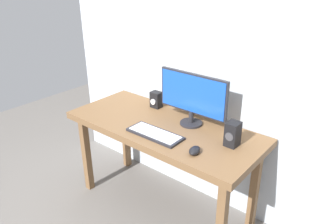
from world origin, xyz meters
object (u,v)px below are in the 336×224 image
(desk, at_px, (163,134))
(keyboard_primary, at_px, (155,134))
(speaker_right, at_px, (233,134))
(monitor, at_px, (193,97))
(mouse, at_px, (195,150))
(audio_controller, at_px, (156,100))

(desk, xyz_separation_m, keyboard_primary, (0.06, -0.16, 0.09))
(desk, height_order, speaker_right, speaker_right)
(monitor, distance_m, keyboard_primary, 0.39)
(monitor, distance_m, mouse, 0.47)
(mouse, distance_m, speaker_right, 0.29)
(desk, bearing_deg, keyboard_primary, -69.80)
(monitor, xyz_separation_m, audio_controller, (-0.42, 0.07, -0.16))
(desk, height_order, mouse, mouse)
(mouse, distance_m, audio_controller, 0.79)
(keyboard_primary, distance_m, audio_controller, 0.50)
(keyboard_primary, xyz_separation_m, audio_controller, (-0.32, 0.38, 0.06))
(keyboard_primary, bearing_deg, speaker_right, 23.61)
(keyboard_primary, distance_m, speaker_right, 0.55)
(keyboard_primary, xyz_separation_m, speaker_right, (0.50, 0.22, 0.08))
(audio_controller, bearing_deg, keyboard_primary, -50.28)
(monitor, xyz_separation_m, mouse, (0.26, -0.34, -0.20))
(mouse, bearing_deg, monitor, 114.21)
(monitor, relative_size, speaker_right, 3.37)
(desk, relative_size, audio_controller, 11.16)
(desk, relative_size, keyboard_primary, 3.64)
(desk, height_order, monitor, monitor)
(mouse, xyz_separation_m, audio_controller, (-0.68, 0.41, 0.05))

